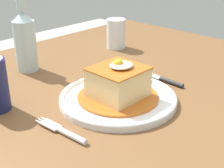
# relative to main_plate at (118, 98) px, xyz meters

# --- Properties ---
(dining_table) EXTENTS (1.47, 0.93, 0.75)m
(dining_table) POSITION_rel_main_plate_xyz_m (-0.06, 0.10, -0.11)
(dining_table) COLOR brown
(dining_table) RESTS_ON ground_plane
(main_plate) EXTENTS (0.28, 0.28, 0.02)m
(main_plate) POSITION_rel_main_plate_xyz_m (0.00, 0.00, 0.00)
(main_plate) COLOR white
(main_plate) RESTS_ON dining_table
(sandwich_meal) EXTENTS (0.20, 0.20, 0.10)m
(sandwich_meal) POSITION_rel_main_plate_xyz_m (0.00, -0.00, 0.04)
(sandwich_meal) COLOR #B75B1E
(sandwich_meal) RESTS_ON main_plate
(fork) EXTENTS (0.03, 0.14, 0.01)m
(fork) POSITION_rel_main_plate_xyz_m (-0.18, -0.02, -0.00)
(fork) COLOR silver
(fork) RESTS_ON dining_table
(knife) EXTENTS (0.02, 0.17, 0.01)m
(knife) POSITION_rel_main_plate_xyz_m (0.18, -0.01, -0.00)
(knife) COLOR #262628
(knife) RESTS_ON dining_table
(beer_bottle_clear) EXTENTS (0.06, 0.06, 0.27)m
(beer_bottle_clear) POSITION_rel_main_plate_xyz_m (-0.04, 0.34, 0.09)
(beer_bottle_clear) COLOR #ADC6CC
(beer_bottle_clear) RESTS_ON dining_table
(drinking_glass) EXTENTS (0.07, 0.07, 0.10)m
(drinking_glass) POSITION_rel_main_plate_xyz_m (0.31, 0.29, 0.04)
(drinking_glass) COLOR gold
(drinking_glass) RESTS_ON dining_table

